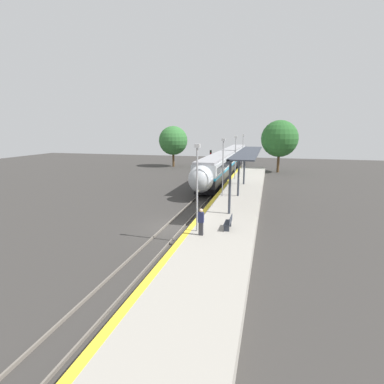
{
  "coord_description": "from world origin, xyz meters",
  "views": [
    {
      "loc": [
        6.92,
        -21.06,
        7.55
      ],
      "look_at": [
        0.6,
        3.25,
        2.21
      ],
      "focal_mm": 28.0,
      "sensor_mm": 36.0,
      "label": 1
    }
  ],
  "objects_px": {
    "platform_bench": "(229,222)",
    "lamppost_near": "(197,183)",
    "railway_signal": "(211,160)",
    "lamppost_far": "(235,155)",
    "lamppost_farthest": "(243,149)",
    "train": "(226,161)",
    "lamppost_mid": "(223,164)",
    "person_waiting": "(201,221)"
  },
  "relations": [
    {
      "from": "platform_bench",
      "to": "lamppost_near",
      "type": "xyz_separation_m",
      "value": [
        -1.99,
        -0.92,
        2.79
      ]
    },
    {
      "from": "lamppost_far",
      "to": "lamppost_mid",
      "type": "bearing_deg",
      "value": -90.0
    },
    {
      "from": "lamppost_mid",
      "to": "lamppost_far",
      "type": "relative_size",
      "value": 1.0
    },
    {
      "from": "platform_bench",
      "to": "lamppost_near",
      "type": "relative_size",
      "value": 0.25
    },
    {
      "from": "train",
      "to": "person_waiting",
      "type": "xyz_separation_m",
      "value": [
        2.92,
        -31.57,
        -0.46
      ]
    },
    {
      "from": "railway_signal",
      "to": "lamppost_near",
      "type": "bearing_deg",
      "value": -80.68
    },
    {
      "from": "lamppost_far",
      "to": "platform_bench",
      "type": "bearing_deg",
      "value": -84.51
    },
    {
      "from": "platform_bench",
      "to": "lamppost_farthest",
      "type": "relative_size",
      "value": 0.25
    },
    {
      "from": "person_waiting",
      "to": "lamppost_far",
      "type": "distance_m",
      "value": 22.49
    },
    {
      "from": "lamppost_near",
      "to": "lamppost_far",
      "type": "bearing_deg",
      "value": 90.0
    },
    {
      "from": "platform_bench",
      "to": "railway_signal",
      "type": "distance_m",
      "value": 28.53
    },
    {
      "from": "lamppost_near",
      "to": "lamppost_mid",
      "type": "xyz_separation_m",
      "value": [
        0.0,
        10.82,
        0.0
      ]
    },
    {
      "from": "lamppost_far",
      "to": "train",
      "type": "bearing_deg",
      "value": 105.11
    },
    {
      "from": "train",
      "to": "lamppost_farthest",
      "type": "bearing_deg",
      "value": 32.99
    },
    {
      "from": "railway_signal",
      "to": "lamppost_near",
      "type": "height_order",
      "value": "lamppost_near"
    },
    {
      "from": "lamppost_far",
      "to": "lamppost_farthest",
      "type": "height_order",
      "value": "same"
    },
    {
      "from": "person_waiting",
      "to": "lamppost_far",
      "type": "xyz_separation_m",
      "value": [
        -0.43,
        22.36,
        2.35
      ]
    },
    {
      "from": "platform_bench",
      "to": "lamppost_far",
      "type": "relative_size",
      "value": 0.25
    },
    {
      "from": "person_waiting",
      "to": "lamppost_farthest",
      "type": "height_order",
      "value": "lamppost_farthest"
    },
    {
      "from": "platform_bench",
      "to": "train",
      "type": "bearing_deg",
      "value": 98.51
    },
    {
      "from": "person_waiting",
      "to": "railway_signal",
      "type": "relative_size",
      "value": 0.42
    },
    {
      "from": "train",
      "to": "lamppost_far",
      "type": "height_order",
      "value": "lamppost_far"
    },
    {
      "from": "lamppost_near",
      "to": "lamppost_mid",
      "type": "bearing_deg",
      "value": 90.0
    },
    {
      "from": "person_waiting",
      "to": "lamppost_mid",
      "type": "height_order",
      "value": "lamppost_mid"
    },
    {
      "from": "platform_bench",
      "to": "lamppost_farthest",
      "type": "xyz_separation_m",
      "value": [
        -1.99,
        31.56,
        2.79
      ]
    },
    {
      "from": "lamppost_farthest",
      "to": "lamppost_mid",
      "type": "bearing_deg",
      "value": -90.0
    },
    {
      "from": "platform_bench",
      "to": "person_waiting",
      "type": "xyz_separation_m",
      "value": [
        -1.56,
        -1.62,
        0.44
      ]
    },
    {
      "from": "lamppost_mid",
      "to": "lamppost_near",
      "type": "bearing_deg",
      "value": -90.0
    },
    {
      "from": "railway_signal",
      "to": "lamppost_far",
      "type": "bearing_deg",
      "value": -56.03
    },
    {
      "from": "lamppost_near",
      "to": "lamppost_farthest",
      "type": "relative_size",
      "value": 1.0
    },
    {
      "from": "lamppost_near",
      "to": "train",
      "type": "bearing_deg",
      "value": 94.61
    },
    {
      "from": "platform_bench",
      "to": "lamppost_near",
      "type": "height_order",
      "value": "lamppost_near"
    },
    {
      "from": "railway_signal",
      "to": "lamppost_mid",
      "type": "relative_size",
      "value": 0.73
    },
    {
      "from": "lamppost_near",
      "to": "lamppost_far",
      "type": "xyz_separation_m",
      "value": [
        0.0,
        21.65,
        0.0
      ]
    },
    {
      "from": "lamppost_mid",
      "to": "person_waiting",
      "type": "bearing_deg",
      "value": -87.86
    },
    {
      "from": "lamppost_farthest",
      "to": "person_waiting",
      "type": "bearing_deg",
      "value": -89.25
    },
    {
      "from": "lamppost_mid",
      "to": "lamppost_farthest",
      "type": "xyz_separation_m",
      "value": [
        0.0,
        21.65,
        0.0
      ]
    },
    {
      "from": "lamppost_near",
      "to": "railway_signal",
      "type": "bearing_deg",
      "value": 99.32
    },
    {
      "from": "railway_signal",
      "to": "person_waiting",
      "type": "bearing_deg",
      "value": -80.08
    },
    {
      "from": "person_waiting",
      "to": "platform_bench",
      "type": "bearing_deg",
      "value": 46.14
    },
    {
      "from": "lamppost_mid",
      "to": "lamppost_farthest",
      "type": "bearing_deg",
      "value": 90.0
    },
    {
      "from": "train",
      "to": "lamppost_far",
      "type": "bearing_deg",
      "value": -74.89
    }
  ]
}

